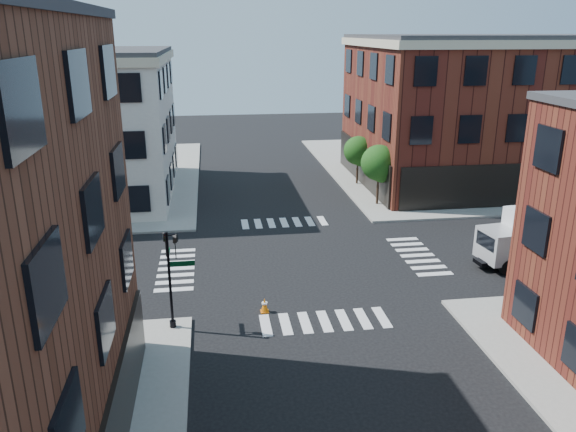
# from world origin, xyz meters

# --- Properties ---
(ground) EXTENTS (120.00, 120.00, 0.00)m
(ground) POSITION_xyz_m (0.00, 0.00, 0.00)
(ground) COLOR black
(ground) RESTS_ON ground
(sidewalk_ne) EXTENTS (30.00, 30.00, 0.15)m
(sidewalk_ne) POSITION_xyz_m (21.00, 21.00, 0.07)
(sidewalk_ne) COLOR gray
(sidewalk_ne) RESTS_ON ground
(sidewalk_nw) EXTENTS (30.00, 30.00, 0.15)m
(sidewalk_nw) POSITION_xyz_m (-21.00, 21.00, 0.07)
(sidewalk_nw) COLOR gray
(sidewalk_nw) RESTS_ON ground
(building_ne) EXTENTS (25.00, 16.00, 12.00)m
(building_ne) POSITION_xyz_m (20.50, 16.00, 6.00)
(building_ne) COLOR #4A1712
(building_ne) RESTS_ON ground
(building_nw) EXTENTS (22.00, 16.00, 11.00)m
(building_nw) POSITION_xyz_m (-19.00, 16.00, 5.50)
(building_nw) COLOR silver
(building_nw) RESTS_ON ground
(tree_near) EXTENTS (2.69, 2.69, 4.49)m
(tree_near) POSITION_xyz_m (7.56, 9.98, 3.16)
(tree_near) COLOR black
(tree_near) RESTS_ON ground
(tree_far) EXTENTS (2.43, 2.43, 4.07)m
(tree_far) POSITION_xyz_m (7.56, 15.98, 2.87)
(tree_far) COLOR black
(tree_far) RESTS_ON ground
(signal_pole) EXTENTS (1.29, 1.24, 4.60)m
(signal_pole) POSITION_xyz_m (-6.72, -6.68, 2.86)
(signal_pole) COLOR black
(signal_pole) RESTS_ON ground
(box_truck) EXTENTS (7.27, 2.98, 3.22)m
(box_truck) POSITION_xyz_m (13.43, -2.00, 1.67)
(box_truck) COLOR silver
(box_truck) RESTS_ON ground
(traffic_cone) EXTENTS (0.38, 0.38, 0.71)m
(traffic_cone) POSITION_xyz_m (-2.62, -5.70, 0.34)
(traffic_cone) COLOR orange
(traffic_cone) RESTS_ON ground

